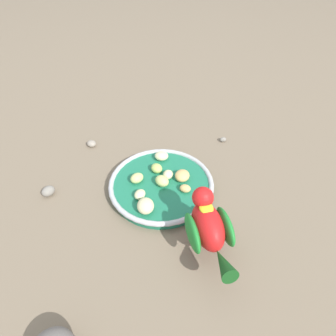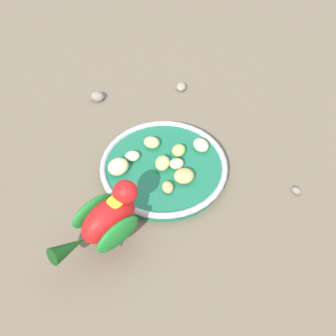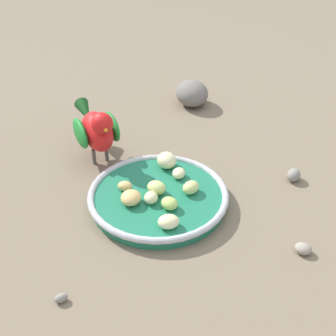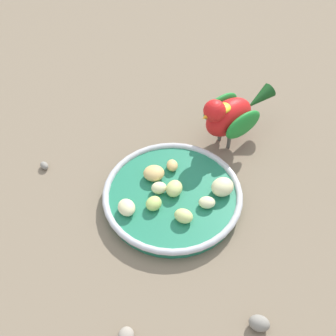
{
  "view_description": "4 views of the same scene",
  "coord_description": "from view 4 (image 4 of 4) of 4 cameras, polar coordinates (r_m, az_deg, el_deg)",
  "views": [
    {
      "loc": [
        0.43,
        -0.13,
        0.5
      ],
      "look_at": [
        -0.04,
        0.04,
        0.04
      ],
      "focal_mm": 31.64,
      "sensor_mm": 36.0,
      "label": 1
    },
    {
      "loc": [
        0.41,
        0.37,
        0.65
      ],
      "look_at": [
        0.01,
        0.04,
        0.05
      ],
      "focal_mm": 48.35,
      "sensor_mm": 36.0,
      "label": 2
    },
    {
      "loc": [
        -0.56,
        0.33,
        0.5
      ],
      "look_at": [
        -0.01,
        -0.01,
        0.06
      ],
      "focal_mm": 50.37,
      "sensor_mm": 36.0,
      "label": 3
    },
    {
      "loc": [
        -0.37,
        -0.34,
        0.67
      ],
      "look_at": [
        -0.0,
        0.04,
        0.06
      ],
      "focal_mm": 52.27,
      "sensor_mm": 36.0,
      "label": 4
    }
  ],
  "objects": [
    {
      "name": "apple_piece_1",
      "position": [
        0.82,
        -1.06,
        -2.34
      ],
      "size": [
        0.03,
        0.03,
        0.02
      ],
      "primitive_type": "ellipsoid",
      "rotation": [
        0.0,
        0.0,
        5.61
      ],
      "color": "beige",
      "rests_on": "feeding_bowl"
    },
    {
      "name": "apple_piece_8",
      "position": [
        0.85,
        0.49,
        0.31
      ],
      "size": [
        0.03,
        0.03,
        0.02
      ],
      "primitive_type": "ellipsoid",
      "rotation": [
        0.0,
        0.0,
        0.92
      ],
      "color": "tan",
      "rests_on": "feeding_bowl"
    },
    {
      "name": "apple_piece_0",
      "position": [
        0.82,
        0.73,
        -2.4
      ],
      "size": [
        0.04,
        0.04,
        0.02
      ],
      "primitive_type": "ellipsoid",
      "rotation": [
        0.0,
        0.0,
        3.62
      ],
      "color": "#C6D17A",
      "rests_on": "feeding_bowl"
    },
    {
      "name": "apple_piece_2",
      "position": [
        0.8,
        -1.68,
        -4.15
      ],
      "size": [
        0.03,
        0.03,
        0.02
      ],
      "primitive_type": "ellipsoid",
      "rotation": [
        0.0,
        0.0,
        0.25
      ],
      "color": "#B2CC66",
      "rests_on": "feeding_bowl"
    },
    {
      "name": "apple_piece_6",
      "position": [
        0.82,
        6.36,
        -2.21
      ],
      "size": [
        0.05,
        0.04,
        0.03
      ],
      "primitive_type": "ellipsoid",
      "rotation": [
        0.0,
        0.0,
        6.08
      ],
      "color": "beige",
      "rests_on": "feeding_bowl"
    },
    {
      "name": "ground_plane",
      "position": [
        0.84,
        2.04,
        -3.87
      ],
      "size": [
        4.0,
        4.0,
        0.0
      ],
      "primitive_type": "plane",
      "color": "#756651"
    },
    {
      "name": "pebble_1",
      "position": [
        0.73,
        10.59,
        -17.38
      ],
      "size": [
        0.03,
        0.04,
        0.02
      ],
      "primitive_type": "ellipsoid",
      "rotation": [
        0.0,
        0.0,
        5.19
      ],
      "color": "gray",
      "rests_on": "ground_plane"
    },
    {
      "name": "pebble_2",
      "position": [
        0.71,
        -4.92,
        -18.87
      ],
      "size": [
        0.03,
        0.03,
        0.02
      ],
      "primitive_type": "ellipsoid",
      "rotation": [
        0.0,
        0.0,
        3.71
      ],
      "color": "gray",
      "rests_on": "ground_plane"
    },
    {
      "name": "parrot",
      "position": [
        0.89,
        7.26,
        6.19
      ],
      "size": [
        0.17,
        0.09,
        0.12
      ],
      "rotation": [
        0.0,
        0.0,
        -3.26
      ],
      "color": "#59544C",
      "rests_on": "ground_plane"
    },
    {
      "name": "apple_piece_5",
      "position": [
        0.84,
        -1.66,
        -0.61
      ],
      "size": [
        0.05,
        0.05,
        0.02
      ],
      "primitive_type": "ellipsoid",
      "rotation": [
        0.0,
        0.0,
        5.62
      ],
      "color": "tan",
      "rests_on": "feeding_bowl"
    },
    {
      "name": "apple_piece_3",
      "position": [
        0.8,
        4.56,
        -4.02
      ],
      "size": [
        0.04,
        0.04,
        0.02
      ],
      "primitive_type": "ellipsoid",
      "rotation": [
        0.0,
        0.0,
        5.5
      ],
      "color": "beige",
      "rests_on": "feeding_bowl"
    },
    {
      "name": "apple_piece_7",
      "position": [
        0.8,
        -4.86,
        -4.61
      ],
      "size": [
        0.04,
        0.04,
        0.02
      ],
      "primitive_type": "ellipsoid",
      "rotation": [
        0.0,
        0.0,
        4.35
      ],
      "color": "beige",
      "rests_on": "feeding_bowl"
    },
    {
      "name": "feeding_bowl",
      "position": [
        0.83,
        0.53,
        -3.33
      ],
      "size": [
        0.24,
        0.24,
        0.02
      ],
      "color": "#1E7251",
      "rests_on": "ground_plane"
    },
    {
      "name": "pebble_0",
      "position": [
        0.91,
        -14.23,
        0.28
      ],
      "size": [
        0.01,
        0.02,
        0.01
      ],
      "primitive_type": "ellipsoid",
      "rotation": [
        0.0,
        0.0,
        4.63
      ],
      "color": "gray",
      "rests_on": "ground_plane"
    },
    {
      "name": "apple_piece_4",
      "position": [
        0.78,
        1.83,
        -5.61
      ],
      "size": [
        0.03,
        0.04,
        0.02
      ],
      "primitive_type": "ellipsoid",
      "rotation": [
        0.0,
        0.0,
        1.92
      ],
      "color": "#C6D17A",
      "rests_on": "feeding_bowl"
    }
  ]
}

